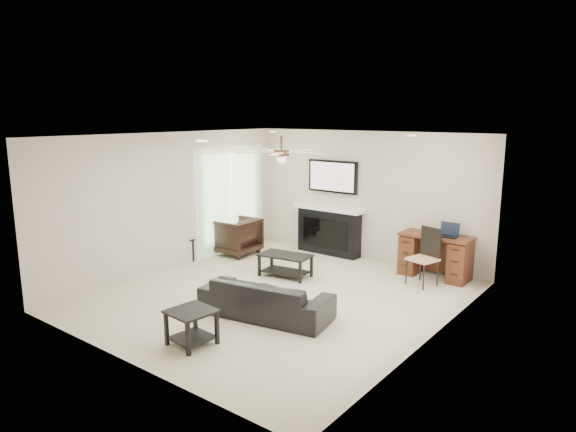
# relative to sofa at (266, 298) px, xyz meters

# --- Properties ---
(room_shell) EXTENTS (5.50, 5.54, 2.52)m
(room_shell) POSITION_rel_sofa_xyz_m (-0.18, 0.81, 1.41)
(room_shell) COLOR beige
(room_shell) RESTS_ON ground
(sofa) EXTENTS (1.97, 1.06, 0.54)m
(sofa) POSITION_rel_sofa_xyz_m (0.00, 0.00, 0.00)
(sofa) COLOR black
(sofa) RESTS_ON ground
(armchair) EXTENTS (0.86, 0.84, 0.75)m
(armchair) POSITION_rel_sofa_xyz_m (-2.60, 2.15, 0.10)
(armchair) COLOR black
(armchair) RESTS_ON ground
(coffee_table) EXTENTS (0.96, 0.62, 0.40)m
(coffee_table) POSITION_rel_sofa_xyz_m (-0.90, 1.60, -0.07)
(coffee_table) COLOR black
(coffee_table) RESTS_ON ground
(end_table_near) EXTENTS (0.56, 0.56, 0.45)m
(end_table_near) POSITION_rel_sofa_xyz_m (-0.15, -1.25, -0.05)
(end_table_near) COLOR black
(end_table_near) RESTS_ON ground
(end_table_left) EXTENTS (0.64, 0.64, 0.45)m
(end_table_left) POSITION_rel_sofa_xyz_m (-3.15, 1.10, -0.05)
(end_table_left) COLOR black
(end_table_left) RESTS_ON ground
(fireplace_unit) EXTENTS (1.52, 0.34, 1.91)m
(fireplace_unit) POSITION_rel_sofa_xyz_m (-1.12, 3.31, 0.68)
(fireplace_unit) COLOR black
(fireplace_unit) RESTS_ON ground
(desk) EXTENTS (1.22, 0.56, 0.76)m
(desk) POSITION_rel_sofa_xyz_m (1.20, 3.17, 0.11)
(desk) COLOR #422110
(desk) RESTS_ON ground
(desk_chair) EXTENTS (0.52, 0.54, 0.97)m
(desk_chair) POSITION_rel_sofa_xyz_m (1.20, 2.62, 0.21)
(desk_chair) COLOR black
(desk_chair) RESTS_ON ground
(laptop) EXTENTS (0.33, 0.24, 0.23)m
(laptop) POSITION_rel_sofa_xyz_m (1.40, 3.15, 0.60)
(laptop) COLOR black
(laptop) RESTS_ON desk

